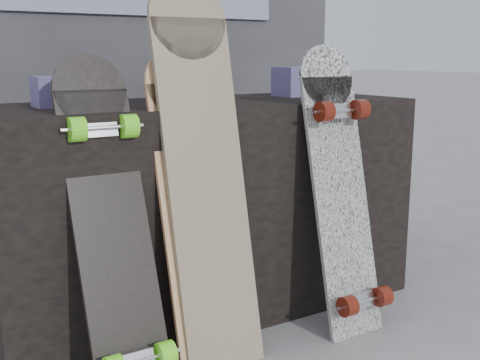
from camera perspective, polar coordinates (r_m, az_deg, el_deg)
ground at (r=2.05m, az=3.60°, el=-16.47°), size 60.00×60.00×0.00m
vendor_table at (r=2.30m, az=-3.53°, el=-2.56°), size 1.60×0.60×0.80m
booth at (r=3.01m, az=-11.69°, el=14.06°), size 2.40×0.22×2.20m
merch_box_purple at (r=2.09m, az=-16.50°, el=8.05°), size 0.18×0.12×0.10m
merch_box_small at (r=2.54m, az=5.18°, el=9.27°), size 0.14×0.14×0.12m
merch_box_flat at (r=2.28m, az=-4.31°, el=8.25°), size 0.22×0.10×0.06m
longboard_geisha at (r=1.89m, az=-4.45°, el=-1.84°), size 0.23×0.26×0.99m
longboard_celtic at (r=1.88m, az=-3.46°, el=1.87°), size 0.27×0.28×1.21m
longboard_cascadia at (r=2.13m, az=9.63°, el=-0.59°), size 0.23×0.31×1.01m
skateboard_dark at (r=1.77m, az=-12.07°, el=-3.66°), size 0.22×0.40×0.98m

